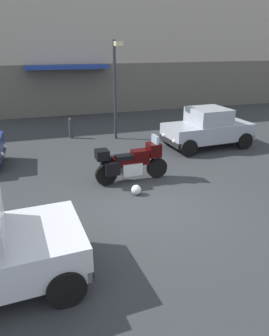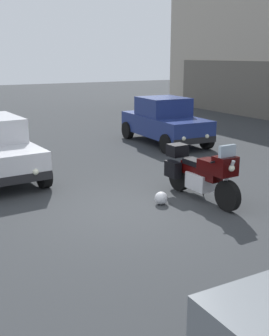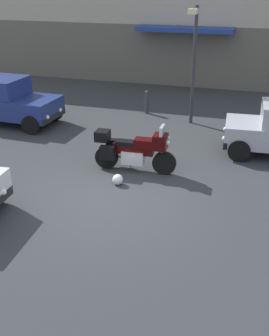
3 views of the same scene
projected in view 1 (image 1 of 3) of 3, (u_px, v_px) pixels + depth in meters
The scene contains 7 objects.
ground_plane at pixel (144, 208), 8.26m from camera, with size 80.00×80.00×0.00m, color #2D3033.
building_facade_rear at pixel (69, 27), 18.23m from camera, with size 33.36×3.40×9.50m.
motorcycle at pixel (131, 162), 9.63m from camera, with size 2.26×0.78×1.36m.
helmet at pixel (136, 190), 8.93m from camera, with size 0.28×0.28×0.28m, color silver.
car_compact_side at pixel (207, 128), 12.78m from camera, with size 3.56×1.92×1.56m.
streetlamp_curbside at pixel (116, 80), 13.15m from camera, with size 0.28×0.94×4.04m.
bollard_curbside at pixel (71, 127), 14.10m from camera, with size 0.16×0.16×0.90m.
Camera 1 is at (-2.41, -6.93, 3.94)m, focal length 34.73 mm.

